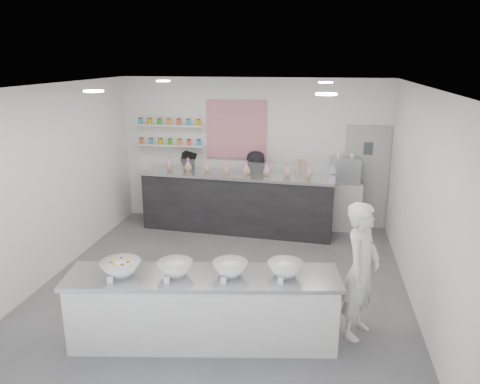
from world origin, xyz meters
name	(u,v)px	position (x,y,z in m)	size (l,w,h in m)	color
floor	(225,284)	(0.00, 0.00, 0.00)	(6.00, 6.00, 0.00)	#515156
ceiling	(223,86)	(0.00, 0.00, 3.00)	(6.00, 6.00, 0.00)	white
back_wall	(253,152)	(0.00, 3.00, 1.50)	(5.50, 5.50, 0.00)	white
left_wall	(51,183)	(-2.75, 0.00, 1.50)	(6.00, 6.00, 0.00)	white
right_wall	(421,200)	(2.75, 0.00, 1.50)	(6.00, 6.00, 0.00)	white
back_door	(366,178)	(2.30, 2.97, 1.05)	(0.88, 0.04, 2.10)	#9B9B98
pattern_panel	(236,130)	(-0.35, 2.98, 1.95)	(1.25, 0.03, 1.20)	#B10D3A
jar_shelf_lower	(170,145)	(-1.75, 2.90, 1.60)	(1.45, 0.22, 0.04)	silver
jar_shelf_upper	(170,125)	(-1.75, 2.90, 2.02)	(1.45, 0.22, 0.04)	silver
preserve_jars	(170,132)	(-1.75, 2.88, 1.88)	(1.45, 0.10, 0.56)	#ED4D33
downlight_0	(94,91)	(-1.40, -1.00, 2.98)	(0.24, 0.24, 0.02)	white
downlight_1	(326,94)	(1.40, -1.00, 2.98)	(0.24, 0.24, 0.02)	white
downlight_2	(163,81)	(-1.40, 1.60, 2.98)	(0.24, 0.24, 0.02)	white
downlight_3	(326,82)	(1.40, 1.60, 2.98)	(0.24, 0.24, 0.02)	white
prep_counter	(204,308)	(0.06, -1.53, 0.44)	(3.26, 0.74, 0.89)	silver
back_bar	(237,203)	(-0.22, 2.31, 0.59)	(3.81, 0.70, 1.18)	black
sneeze_guard	(232,170)	(-0.25, 1.97, 1.34)	(3.76, 0.02, 0.32)	white
espresso_ledge	(327,204)	(1.55, 2.78, 0.51)	(1.38, 0.44, 1.02)	silver
espresso_machine	(345,169)	(1.86, 2.78, 1.25)	(0.60, 0.41, 0.46)	#93969E
cup_stacks	(301,170)	(1.00, 2.78, 1.21)	(0.24, 0.24, 0.37)	tan
prep_bowls	(203,269)	(0.06, -1.53, 0.97)	(2.37, 0.52, 0.17)	white
label_cards	(183,293)	(-0.03, -2.05, 0.92)	(2.01, 0.04, 0.07)	white
cookie_bags	(237,167)	(-0.22, 2.31, 1.32)	(2.95, 0.15, 0.27)	pink
woman_prep	(361,271)	(1.93, -1.03, 0.87)	(0.63, 0.41, 1.73)	white
staff_left	(189,188)	(-1.28, 2.56, 0.78)	(0.76, 0.59, 1.56)	black
staff_right	(255,190)	(0.11, 2.60, 0.80)	(0.78, 0.51, 1.60)	black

